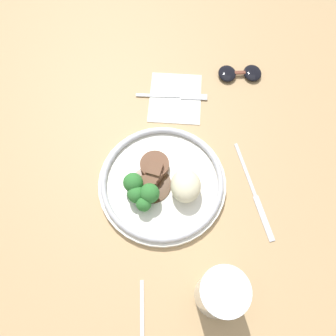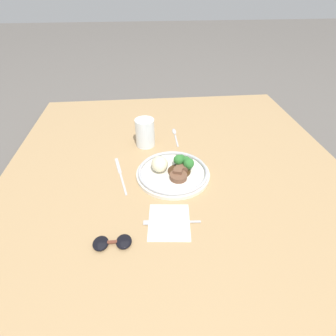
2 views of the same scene
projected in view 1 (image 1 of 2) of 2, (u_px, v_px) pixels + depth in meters
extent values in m
plane|color=#5B5651|center=(156.00, 184.00, 0.73)|extent=(8.00, 8.00, 0.00)
cube|color=tan|center=(155.00, 181.00, 0.71)|extent=(1.49, 1.28, 0.03)
cube|color=silver|center=(175.00, 98.00, 0.78)|extent=(0.16, 0.14, 0.00)
cylinder|color=silver|center=(162.00, 183.00, 0.69)|extent=(0.27, 0.27, 0.01)
torus|color=#B2B2B7|center=(162.00, 181.00, 0.67)|extent=(0.25, 0.25, 0.01)
ellipsoid|color=beige|center=(186.00, 186.00, 0.65)|extent=(0.07, 0.06, 0.05)
cylinder|color=brown|center=(155.00, 165.00, 0.69)|extent=(0.06, 0.06, 0.02)
cylinder|color=#472D19|center=(151.00, 184.00, 0.68)|extent=(0.08, 0.08, 0.00)
cube|color=brown|center=(150.00, 186.00, 0.67)|extent=(0.02, 0.02, 0.02)
cube|color=brown|center=(156.00, 171.00, 0.68)|extent=(0.04, 0.04, 0.03)
cube|color=brown|center=(150.00, 182.00, 0.67)|extent=(0.03, 0.03, 0.02)
cube|color=brown|center=(154.00, 177.00, 0.67)|extent=(0.03, 0.03, 0.02)
cube|color=brown|center=(143.00, 183.00, 0.67)|extent=(0.03, 0.03, 0.02)
cylinder|color=#5B8E47|center=(144.00, 206.00, 0.65)|extent=(0.01, 0.01, 0.01)
sphere|color=#2D702D|center=(144.00, 204.00, 0.64)|extent=(0.03, 0.03, 0.03)
cylinder|color=#5B8E47|center=(134.00, 187.00, 0.67)|extent=(0.01, 0.01, 0.01)
sphere|color=#2D702D|center=(133.00, 183.00, 0.65)|extent=(0.04, 0.04, 0.04)
cylinder|color=#5B8E47|center=(137.00, 197.00, 0.66)|extent=(0.01, 0.01, 0.01)
sphere|color=#2D702D|center=(136.00, 194.00, 0.64)|extent=(0.04, 0.04, 0.04)
cylinder|color=#5B8E47|center=(150.00, 197.00, 0.66)|extent=(0.01, 0.01, 0.02)
sphere|color=#2D702D|center=(149.00, 193.00, 0.64)|extent=(0.04, 0.04, 0.04)
cylinder|color=orange|center=(220.00, 294.00, 0.56)|extent=(0.07, 0.07, 0.10)
cylinder|color=white|center=(220.00, 293.00, 0.55)|extent=(0.08, 0.08, 0.12)
cube|color=#B7B7BC|center=(158.00, 96.00, 0.78)|extent=(0.01, 0.10, 0.00)
cube|color=#B7B7BC|center=(194.00, 97.00, 0.78)|extent=(0.02, 0.06, 0.00)
cube|color=#B7B7BC|center=(245.00, 170.00, 0.70)|extent=(0.13, 0.03, 0.00)
cube|color=#B7B7BC|center=(264.00, 218.00, 0.66)|extent=(0.10, 0.03, 0.00)
cube|color=#B7B7BC|center=(142.00, 309.00, 0.59)|extent=(0.10, 0.01, 0.00)
ellipsoid|color=black|center=(227.00, 74.00, 0.80)|extent=(0.05, 0.04, 0.02)
ellipsoid|color=black|center=(252.00, 73.00, 0.80)|extent=(0.05, 0.04, 0.02)
cube|color=brown|center=(240.00, 73.00, 0.80)|extent=(0.01, 0.03, 0.00)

